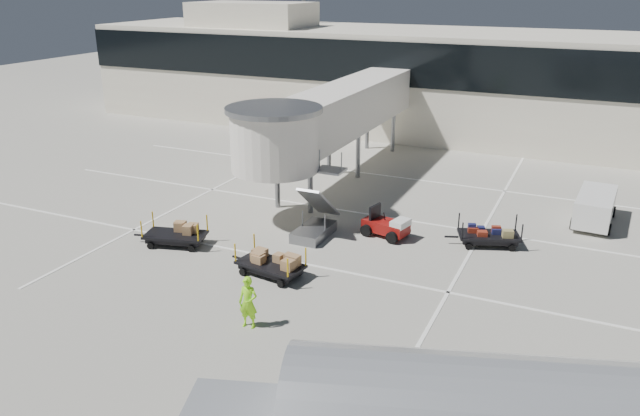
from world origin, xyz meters
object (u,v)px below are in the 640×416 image
Objects in this scene: baggage_tug at (387,226)px; box_cart_near at (270,264)px; box_cart_far at (175,235)px; suitcase_cart at (488,236)px; ground_worker at (248,302)px; belt_loader at (267,122)px; minivan at (595,205)px.

baggage_tug reaches higher than box_cart_near.
box_cart_far is (-5.71, 0.98, -0.06)m from box_cart_near.
ground_worker is at bearing -140.62° from suitcase_cart.
box_cart_near reaches higher than box_cart_far.
belt_loader is at bearing 146.44° from baggage_tug.
suitcase_cart is 6.94m from minivan.
box_cart_far is (-13.51, -6.14, 0.01)m from suitcase_cart.
ground_worker is at bearing -120.20° from minivan.
baggage_tug is 6.90m from box_cart_near.
box_cart_near is at bearing -130.97° from minivan.
belt_loader reaches higher than baggage_tug.
baggage_tug is 10.29m from ground_worker.
baggage_tug is 0.67× the size of box_cart_near.
box_cart_far reaches higher than suitcase_cart.
ground_worker is 0.46× the size of minivan.
box_cart_far is 21.29m from minivan.
box_cart_near is at bearing -103.29° from baggage_tug.
suitcase_cart is at bearing 24.39° from baggage_tug.
suitcase_cart is at bearing -35.67° from belt_loader.
box_cart_near is 27.17m from belt_loader.
minivan reaches higher than baggage_tug.
suitcase_cart is at bearing -126.23° from minivan.
suitcase_cart is 0.82× the size of minivan.
ground_worker is (6.99, -4.93, 0.50)m from box_cart_far.
minivan reaches higher than box_cart_far.
ground_worker is at bearing -63.56° from box_cart_near.
ground_worker reaches higher than box_cart_near.
minivan is at bearing 53.94° from box_cart_near.
belt_loader is (-14.67, 27.59, -0.29)m from ground_worker.
baggage_tug is 0.69× the size of suitcase_cart.
baggage_tug is 1.23× the size of ground_worker.
minivan is (9.16, 6.26, 0.42)m from baggage_tug.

